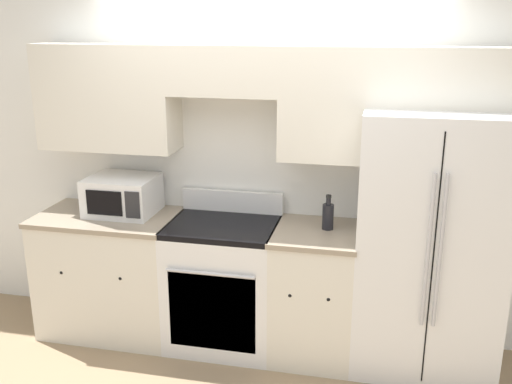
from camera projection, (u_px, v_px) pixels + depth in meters
name	position (u px, v px, depth m)	size (l,w,h in m)	color
ground_plane	(246.00, 368.00, 3.96)	(12.00, 12.00, 0.00)	#937A5B
wall_back	(266.00, 141.00, 4.08)	(8.00, 0.39, 2.60)	white
lower_cabinets_left	(111.00, 273.00, 4.34)	(1.03, 0.64, 0.94)	silver
lower_cabinets_right	(314.00, 293.00, 4.02)	(0.58, 0.64, 0.94)	silver
oven_range	(224.00, 283.00, 4.16)	(0.77, 0.65, 1.10)	white
refrigerator	(429.00, 244.00, 3.78)	(0.93, 0.73, 1.78)	white
microwave	(123.00, 195.00, 4.22)	(0.49, 0.42, 0.28)	white
bottle	(328.00, 216.00, 3.90)	(0.08, 0.08, 0.24)	black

